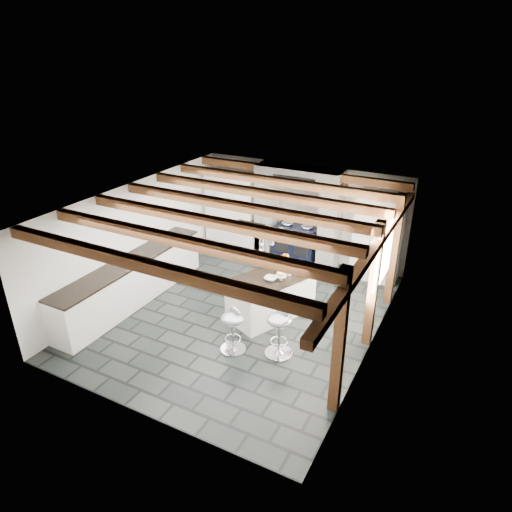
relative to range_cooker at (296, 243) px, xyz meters
The scene contains 6 objects.
ground 2.72m from the range_cooker, 90.00° to the right, with size 6.00×6.00×0.00m, color black.
room_shell 1.52m from the range_cooker, 115.80° to the right, with size 6.00×6.03×6.00m.
range_cooker is the anchor object (origin of this frame).
kitchen_island 2.50m from the range_cooker, 78.10° to the right, with size 1.49×1.89×1.11m.
bar_stool_near 3.70m from the range_cooker, 71.29° to the right, with size 0.56×0.56×0.88m.
bar_stool_far 3.79m from the range_cooker, 83.33° to the right, with size 0.53×0.53×0.82m.
Camera 1 is at (3.77, -6.63, 4.85)m, focal length 32.00 mm.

